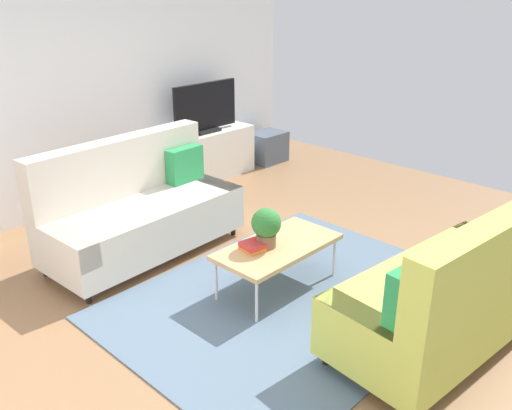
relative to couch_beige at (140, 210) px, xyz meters
The scene contains 14 objects.
ground_plane 1.40m from the couch_beige, 76.93° to the right, with size 7.68×7.68×0.00m, color #936B47.
wall_far 1.84m from the couch_beige, 78.75° to the left, with size 6.40×0.12×2.90m, color silver.
area_rug 1.71m from the couch_beige, 78.16° to the right, with size 2.90×2.20×0.01m, color slate.
couch_beige is the anchor object (origin of this frame).
couch_green 2.92m from the couch_beige, 76.73° to the right, with size 1.97×1.03×1.10m.
coffee_table 1.47m from the couch_beige, 74.66° to the right, with size 1.10×0.56×0.42m.
tv_console 2.21m from the couch_beige, 31.99° to the left, with size 1.40×0.44×0.64m, color silver.
tv 2.25m from the couch_beige, 31.55° to the left, with size 1.00×0.20×0.64m.
storage_trunk 3.16m from the couch_beige, 19.78° to the left, with size 0.52×0.40×0.44m, color #4C5666.
potted_plant 1.41m from the couch_beige, 77.90° to the right, with size 0.25×0.25×0.34m.
table_book_0 1.36m from the couch_beige, 81.29° to the right, with size 0.24×0.18×0.03m, color orange.
table_book_1 1.36m from the couch_beige, 81.29° to the right, with size 0.24×0.18×0.04m, color red.
vase_0 1.80m from the couch_beige, 43.36° to the left, with size 0.10×0.10×0.16m, color #4C72B2.
bottle_0 1.87m from the couch_beige, 37.85° to the left, with size 0.06×0.06×0.23m, color orange.
Camera 1 is at (-3.00, -2.83, 2.47)m, focal length 38.24 mm.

